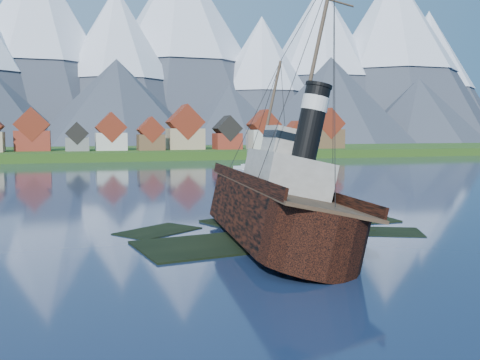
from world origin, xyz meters
name	(u,v)px	position (x,y,z in m)	size (l,w,h in m)	color
ground	(261,237)	(0.00, 0.00, 0.00)	(1400.00, 1400.00, 0.00)	#16243F
shoal	(270,235)	(1.78, 2.15, -0.35)	(31.71, 21.24, 1.14)	black
shore_bank	(113,156)	(0.00, 170.00, 0.00)	(600.00, 80.00, 3.20)	#1E4212
seawall	(123,162)	(0.00, 132.00, 0.00)	(600.00, 2.50, 2.00)	#3F3D38
town	(19,134)	(-33.12, 152.18, 8.99)	(250.96, 16.69, 17.30)	maroon
mountains	(82,46)	(-0.79, 481.26, 89.34)	(965.00, 340.00, 205.00)	#2D333D
tugboat_wreck	(261,204)	(-0.05, -0.12, 3.27)	(7.65, 32.95, 26.11)	black
sailboat_e	(247,168)	(27.68, 85.65, 0.25)	(5.07, 10.11, 11.39)	silver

